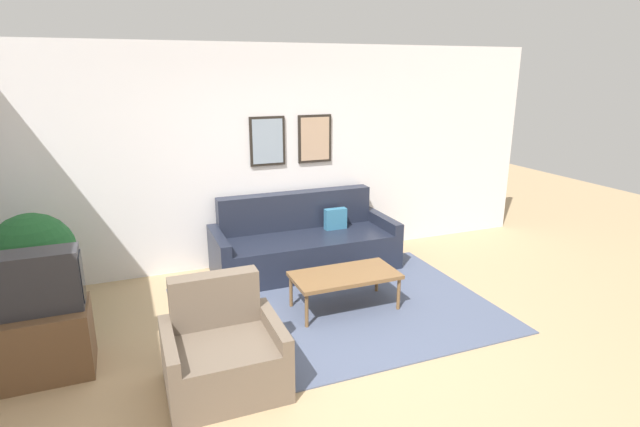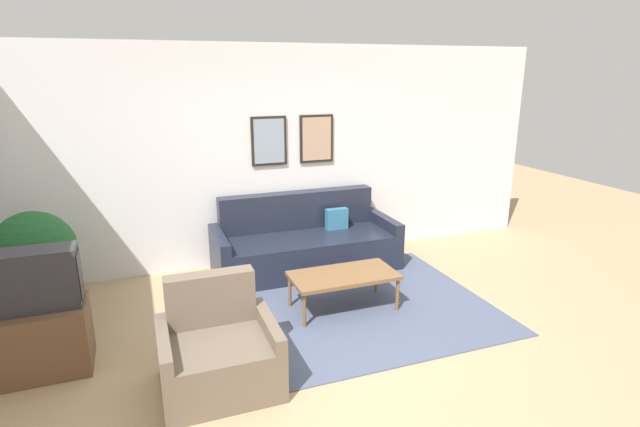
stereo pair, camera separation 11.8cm
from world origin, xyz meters
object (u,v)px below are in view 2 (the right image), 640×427
object	(u,v)px
tv	(32,280)
potted_plant_tall	(35,255)
couch	(305,244)
coffee_table	(343,277)
armchair	(218,353)

from	to	relation	value
tv	potted_plant_tall	bearing A→B (deg)	97.81
potted_plant_tall	couch	bearing A→B (deg)	10.42
coffee_table	potted_plant_tall	bearing A→B (deg)	166.54
armchair	coffee_table	bearing A→B (deg)	45.92
coffee_table	armchair	size ratio (longest dim) A/B	1.22
armchair	potted_plant_tall	distance (m)	2.14
couch	tv	bearing A→B (deg)	-153.65
couch	armchair	size ratio (longest dim) A/B	2.52
tv	potted_plant_tall	distance (m)	0.84
tv	potted_plant_tall	world-z (taller)	potted_plant_tall
armchair	potted_plant_tall	bearing A→B (deg)	148.28
coffee_table	tv	bearing A→B (deg)	-176.92
couch	coffee_table	xyz separation A→B (m)	(0.01, -1.20, 0.05)
couch	tv	distance (m)	3.08
couch	armchair	distance (m)	2.48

